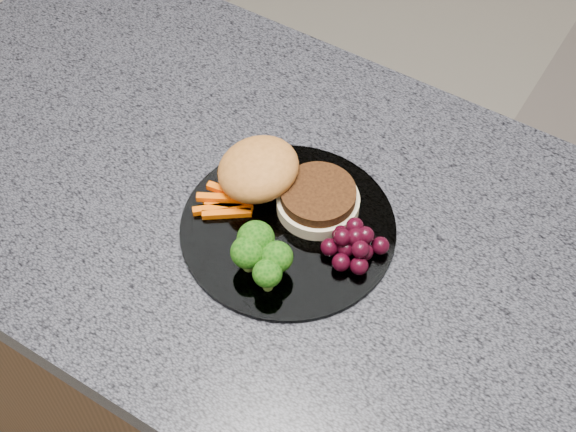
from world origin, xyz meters
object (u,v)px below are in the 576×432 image
(burger, at_px, (279,182))
(plate, at_px, (288,227))
(island_cabinet, at_px, (293,387))
(grape_bunch, at_px, (354,245))

(burger, bearing_deg, plate, -65.30)
(island_cabinet, relative_size, grape_bunch, 16.94)
(plate, xyz_separation_m, grape_bunch, (0.09, 0.01, 0.02))
(island_cabinet, distance_m, plate, 0.47)
(plate, distance_m, burger, 0.06)
(burger, bearing_deg, island_cabinet, -49.94)
(plate, relative_size, grape_bunch, 3.67)
(grape_bunch, bearing_deg, plate, -174.91)
(island_cabinet, xyz_separation_m, grape_bunch, (0.08, -0.01, 0.49))
(plate, bearing_deg, burger, 134.33)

